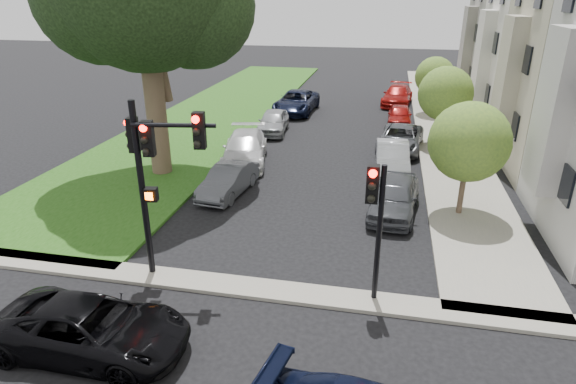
% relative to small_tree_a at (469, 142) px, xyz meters
% --- Properties ---
extents(ground, '(140.00, 140.00, 0.00)m').
position_rel_small_tree_a_xyz_m(ground, '(-6.20, -8.72, -3.04)').
color(ground, black).
rests_on(ground, ground).
extents(grass_strip, '(8.00, 44.00, 0.12)m').
position_rel_small_tree_a_xyz_m(grass_strip, '(-15.20, 15.28, -2.98)').
color(grass_strip, '#19480D').
rests_on(grass_strip, ground).
extents(sidewalk_right, '(3.50, 44.00, 0.12)m').
position_rel_small_tree_a_xyz_m(sidewalk_right, '(0.55, 15.28, -2.98)').
color(sidewalk_right, '#A09888').
rests_on(sidewalk_right, ground).
extents(sidewalk_cross, '(60.00, 1.00, 0.12)m').
position_rel_small_tree_a_xyz_m(sidewalk_cross, '(-6.20, -6.72, -2.98)').
color(sidewalk_cross, '#A09888').
rests_on(sidewalk_cross, ground).
extents(house_c, '(7.70, 7.55, 15.97)m').
position_rel_small_tree_a_xyz_m(house_c, '(6.25, 14.28, 3.89)').
color(house_c, silver).
rests_on(house_c, ground).
extents(house_d, '(7.70, 7.55, 15.97)m').
position_rel_small_tree_a_xyz_m(house_d, '(6.25, 21.78, 3.89)').
color(house_d, gray).
rests_on(house_d, ground).
extents(small_tree_a, '(3.05, 3.05, 4.57)m').
position_rel_small_tree_a_xyz_m(small_tree_a, '(0.00, 0.00, 0.00)').
color(small_tree_a, brown).
rests_on(small_tree_a, ground).
extents(small_tree_b, '(3.02, 3.02, 4.53)m').
position_rel_small_tree_a_xyz_m(small_tree_b, '(0.00, 9.53, -0.03)').
color(small_tree_b, brown).
rests_on(small_tree_b, ground).
extents(small_tree_c, '(2.74, 2.74, 4.10)m').
position_rel_small_tree_a_xyz_m(small_tree_c, '(0.00, 17.28, -0.31)').
color(small_tree_c, brown).
rests_on(small_tree_c, ground).
extents(traffic_signal_main, '(2.72, 0.71, 5.55)m').
position_rel_small_tree_a_xyz_m(traffic_signal_main, '(-9.56, -6.49, 0.79)').
color(traffic_signal_main, black).
rests_on(traffic_signal_main, ground).
extents(traffic_signal_secondary, '(0.52, 0.42, 4.17)m').
position_rel_small_tree_a_xyz_m(traffic_signal_secondary, '(-3.22, -6.53, -0.13)').
color(traffic_signal_secondary, black).
rests_on(traffic_signal_secondary, ground).
extents(car_cross_near, '(4.88, 2.28, 1.35)m').
position_rel_small_tree_a_xyz_m(car_cross_near, '(-9.82, -10.06, -2.37)').
color(car_cross_near, black).
rests_on(car_cross_near, ground).
extents(car_parked_0, '(2.25, 4.53, 1.48)m').
position_rel_small_tree_a_xyz_m(car_parked_0, '(-2.55, -0.36, -2.30)').
color(car_parked_0, '#3F4247').
rests_on(car_parked_0, ground).
extents(car_parked_1, '(1.73, 4.46, 1.45)m').
position_rel_small_tree_a_xyz_m(car_parked_1, '(-2.69, 4.58, -2.32)').
color(car_parked_1, '#999BA0').
rests_on(car_parked_1, ground).
extents(car_parked_2, '(2.82, 5.13, 1.36)m').
position_rel_small_tree_a_xyz_m(car_parked_2, '(-2.26, 8.21, -2.36)').
color(car_parked_2, '#3F4247').
rests_on(car_parked_2, ground).
extents(car_parked_3, '(1.57, 3.82, 1.30)m').
position_rel_small_tree_a_xyz_m(car_parked_3, '(-2.25, 13.94, -2.39)').
color(car_parked_3, maroon).
rests_on(car_parked_3, ground).
extents(car_parked_4, '(2.64, 5.28, 1.47)m').
position_rel_small_tree_a_xyz_m(car_parked_4, '(-2.40, 20.17, -2.30)').
color(car_parked_4, maroon).
rests_on(car_parked_4, ground).
extents(car_parked_5, '(1.83, 4.07, 1.30)m').
position_rel_small_tree_a_xyz_m(car_parked_5, '(-9.68, 0.19, -2.39)').
color(car_parked_5, '#3F4247').
rests_on(car_parked_5, ground).
extents(car_parked_6, '(3.17, 5.61, 1.54)m').
position_rel_small_tree_a_xyz_m(car_parked_6, '(-10.17, 4.40, -2.27)').
color(car_parked_6, silver).
rests_on(car_parked_6, ground).
extents(car_parked_7, '(2.00, 4.31, 1.43)m').
position_rel_small_tree_a_xyz_m(car_parked_7, '(-10.07, 10.32, -2.33)').
color(car_parked_7, '#999BA0').
rests_on(car_parked_7, ground).
extents(car_parked_8, '(2.86, 5.75, 1.56)m').
position_rel_small_tree_a_xyz_m(car_parked_8, '(-9.67, 15.99, -2.26)').
color(car_parked_8, black).
rests_on(car_parked_8, ground).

